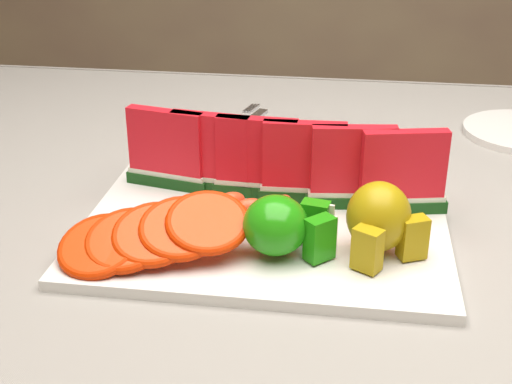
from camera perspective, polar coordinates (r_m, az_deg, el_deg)
table at (r=0.93m, az=5.09°, el=-6.25°), size 1.40×0.90×0.75m
tablecloth at (r=0.90m, az=5.25°, el=-2.85°), size 1.53×1.03×0.20m
platter at (r=0.79m, az=0.74°, el=-2.86°), size 0.40×0.30×0.01m
apple_cluster at (r=0.72m, az=2.16°, el=-2.73°), size 0.10×0.08×0.06m
pear_cluster at (r=0.73m, az=9.89°, el=-2.19°), size 0.09×0.09×0.07m
fork at (r=1.11m, az=-1.01°, el=5.39°), size 0.06×0.19×0.00m
watermelon_row at (r=0.83m, az=1.94°, el=2.42°), size 0.39×0.07×0.10m
orange_fan_front at (r=0.72m, az=-8.17°, el=-3.34°), size 0.21×0.14×0.06m
orange_fan_back at (r=0.89m, az=3.15°, el=2.27°), size 0.33×0.10×0.04m
tangerine_segments at (r=0.80m, az=-0.66°, el=-1.29°), size 0.16×0.06×0.02m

